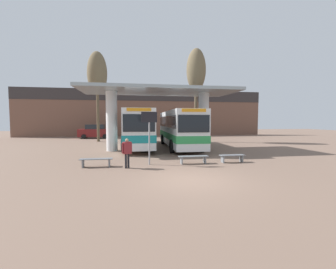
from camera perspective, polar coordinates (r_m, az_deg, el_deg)
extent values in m
plane|color=#755B4C|center=(9.84, 5.49, -11.35)|extent=(100.00, 100.00, 0.00)
cube|color=brown|center=(37.03, -5.84, 5.46)|extent=(40.00, 0.50, 7.50)
cube|color=#332D2D|center=(37.23, -5.86, 9.84)|extent=(40.00, 0.58, 1.80)
cylinder|color=silver|center=(19.19, -14.12, 3.28)|extent=(0.91, 0.91, 4.93)
cylinder|color=silver|center=(20.20, 9.03, 3.35)|extent=(0.91, 0.91, 4.93)
cube|color=#93A3A8|center=(19.46, -2.26, 11.01)|extent=(12.95, 5.52, 0.24)
cube|color=white|center=(21.83, -7.92, 1.87)|extent=(2.48, 11.91, 3.09)
cube|color=black|center=(21.82, -7.94, 3.41)|extent=(2.52, 11.43, 0.99)
cube|color=teal|center=(21.86, -7.91, 0.05)|extent=(2.52, 11.95, 0.56)
cube|color=black|center=(15.85, -7.35, 2.91)|extent=(2.24, 0.07, 1.24)
cube|color=orange|center=(15.86, -7.38, 6.32)|extent=(1.71, 0.06, 0.22)
cylinder|color=black|center=(18.25, -11.41, -2.78)|extent=(0.28, 1.06, 1.06)
cylinder|color=black|center=(18.32, -3.76, -2.69)|extent=(0.28, 1.06, 1.06)
cylinder|color=black|center=(25.17, -10.87, -1.03)|extent=(0.28, 1.06, 1.06)
cylinder|color=black|center=(25.23, -5.33, -0.97)|extent=(0.28, 1.06, 1.06)
cube|color=white|center=(21.01, 2.82, 1.75)|extent=(2.79, 11.17, 3.03)
cube|color=black|center=(21.00, 2.83, 3.32)|extent=(2.82, 10.73, 0.97)
cube|color=#2D934C|center=(21.04, 2.82, -0.11)|extent=(2.83, 11.21, 0.55)
cube|color=black|center=(15.55, 6.60, 2.75)|extent=(2.22, 0.14, 1.21)
cube|color=orange|center=(15.57, 6.62, 6.14)|extent=(1.69, 0.11, 0.22)
cylinder|color=black|center=(17.52, 0.98, -2.98)|extent=(0.32, 1.06, 1.05)
cylinder|color=black|center=(18.05, 8.60, -2.83)|extent=(0.32, 1.06, 1.05)
cylinder|color=black|center=(23.93, -1.37, -1.21)|extent=(0.32, 1.06, 1.05)
cylinder|color=black|center=(24.31, 4.29, -1.15)|extent=(0.32, 1.06, 1.05)
cube|color=slate|center=(14.14, 15.96, -5.06)|extent=(1.51, 0.44, 0.04)
cube|color=slate|center=(13.92, 13.69, -6.12)|extent=(0.07, 0.37, 0.42)
cube|color=slate|center=(14.44, 18.12, -5.85)|extent=(0.07, 0.37, 0.42)
cube|color=slate|center=(12.89, -17.76, -5.93)|extent=(1.73, 0.44, 0.04)
cube|color=slate|center=(13.05, -20.78, -6.90)|extent=(0.07, 0.37, 0.42)
cube|color=slate|center=(12.85, -14.66, -6.94)|extent=(0.07, 0.37, 0.42)
cube|color=slate|center=(13.27, 6.42, -5.51)|extent=(1.76, 0.44, 0.04)
cube|color=slate|center=(13.14, 3.44, -6.60)|extent=(0.07, 0.37, 0.42)
cube|color=slate|center=(13.52, 9.30, -6.35)|extent=(0.07, 0.37, 0.42)
cylinder|color=gray|center=(12.89, -4.78, -2.30)|extent=(0.09, 0.09, 2.42)
cube|color=black|center=(12.82, -4.81, 4.43)|extent=(0.90, 0.06, 0.60)
cylinder|color=black|center=(12.15, -10.65, -6.66)|extent=(0.15, 0.15, 0.77)
cylinder|color=black|center=(12.21, -10.03, -6.61)|extent=(0.15, 0.15, 0.77)
cube|color=maroon|center=(12.08, -10.38, -3.35)|extent=(0.47, 0.39, 0.64)
sphere|color=tan|center=(12.03, -10.40, -1.43)|extent=(0.18, 0.18, 0.18)
cylinder|color=maroon|center=(11.97, -11.46, -3.39)|extent=(0.11, 0.11, 0.54)
cylinder|color=maroon|center=(12.18, -9.31, -3.25)|extent=(0.11, 0.11, 0.54)
cylinder|color=brown|center=(26.84, 7.08, 5.71)|extent=(0.37, 0.37, 7.07)
ellipsoid|color=brown|center=(27.46, 7.16, 15.99)|extent=(2.25, 2.25, 4.96)
cylinder|color=brown|center=(28.10, -17.37, 5.11)|extent=(0.32, 0.32, 6.71)
ellipsoid|color=brown|center=(28.63, -17.55, 14.65)|extent=(2.30, 2.30, 5.05)
cube|color=maroon|center=(33.40, -17.92, 0.41)|extent=(4.61, 1.97, 1.10)
cube|color=#1E2328|center=(33.37, -17.94, 1.90)|extent=(2.56, 1.76, 0.65)
cylinder|color=black|center=(34.12, -15.30, -0.25)|extent=(0.65, 0.24, 0.64)
cylinder|color=black|center=(32.31, -15.71, -0.46)|extent=(0.65, 0.24, 0.64)
cylinder|color=black|center=(34.60, -19.94, -0.28)|extent=(0.65, 0.24, 0.64)
cylinder|color=black|center=(32.81, -20.61, -0.50)|extent=(0.65, 0.24, 0.64)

